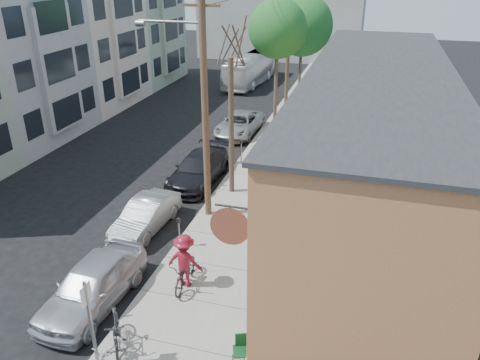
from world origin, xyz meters
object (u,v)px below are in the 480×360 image
(parking_meter_near, at_px, (179,228))
(parked_bike_a, at_px, (116,332))
(sign_post, at_px, (90,317))
(parked_bike_b, at_px, (113,352))
(car_0, at_px, (93,284))
(car_2, at_px, (198,169))
(patio_chair_a, at_px, (258,312))
(car_1, at_px, (146,216))
(utility_pole_near, at_px, (203,96))
(tree_leafy_far, at_px, (302,26))
(bus, at_px, (252,69))
(patio_chair_b, at_px, (242,351))
(parking_meter_far, at_px, (241,147))
(tree_leafy_mid, at_px, (278,29))
(car_3, at_px, (239,124))
(cyclist, at_px, (185,261))
(tree_bare, at_px, (231,128))

(parking_meter_near, distance_m, parked_bike_a, 5.36)
(sign_post, relative_size, parked_bike_b, 1.72)
(car_0, bearing_deg, car_2, 92.61)
(parked_bike_b, bearing_deg, patio_chair_a, 42.33)
(sign_post, height_order, car_0, sign_post)
(patio_chair_a, distance_m, car_1, 7.32)
(utility_pole_near, height_order, parked_bike_b, utility_pole_near)
(tree_leafy_far, distance_m, bus, 6.65)
(car_2, bearing_deg, parked_bike_a, -79.21)
(utility_pole_near, xyz_separation_m, patio_chair_b, (3.74, -7.72, -4.82))
(parking_meter_far, bearing_deg, bus, 102.86)
(tree_leafy_mid, bearing_deg, parking_meter_far, -95.04)
(patio_chair_a, height_order, parked_bike_b, patio_chair_a)
(tree_leafy_far, bearing_deg, parked_bike_a, -90.49)
(sign_post, distance_m, tree_leafy_mid, 21.59)
(utility_pole_near, bearing_deg, tree_leafy_far, 88.94)
(patio_chair_a, relative_size, patio_chair_b, 1.00)
(car_3, bearing_deg, car_1, -89.24)
(car_1, distance_m, car_3, 12.47)
(cyclist, xyz_separation_m, car_0, (-2.56, -1.59, -0.34))
(parking_meter_near, xyz_separation_m, parked_bike_a, (0.29, -5.34, -0.28))
(tree_bare, bearing_deg, parking_meter_near, -96.09)
(utility_pole_near, relative_size, tree_leafy_far, 1.29)
(patio_chair_a, distance_m, car_3, 17.67)
(sign_post, height_order, tree_leafy_mid, tree_leafy_mid)
(car_2, relative_size, bus, 0.52)
(utility_pole_near, xyz_separation_m, car_1, (-2.07, -1.73, -4.76))
(utility_pole_near, xyz_separation_m, car_0, (-1.59, -6.50, -4.63))
(parked_bike_a, distance_m, parked_bike_b, 0.64)
(parked_bike_a, bearing_deg, bus, 68.49)
(sign_post, relative_size, utility_pole_near, 0.28)
(tree_leafy_mid, bearing_deg, car_2, -102.49)
(sign_post, height_order, tree_leafy_far, tree_leafy_far)
(tree_leafy_mid, xyz_separation_m, car_0, (-2.00, -18.73, -5.63))
(tree_bare, height_order, parked_bike_a, tree_bare)
(parked_bike_b, bearing_deg, tree_bare, 95.11)
(tree_leafy_far, relative_size, parked_bike_b, 4.75)
(sign_post, xyz_separation_m, car_1, (-2.03, 7.13, -1.18))
(patio_chair_b, bearing_deg, bus, 82.78)
(utility_pole_near, height_order, car_0, utility_pole_near)
(sign_post, xyz_separation_m, car_2, (-1.55, 12.07, -1.12))
(tree_leafy_far, distance_m, patio_chair_b, 30.46)
(tree_bare, xyz_separation_m, car_0, (-2.00, -8.89, -2.54))
(parked_bike_a, xyz_separation_m, car_3, (-1.74, 18.83, -0.03))
(tree_bare, xyz_separation_m, patio_chair_a, (3.40, -8.49, -2.73))
(tree_bare, bearing_deg, sign_post, -92.29)
(parking_meter_near, bearing_deg, patio_chair_b, -51.92)
(tree_bare, bearing_deg, car_1, -120.99)
(tree_leafy_far, bearing_deg, car_2, -96.02)
(utility_pole_near, bearing_deg, sign_post, -90.26)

